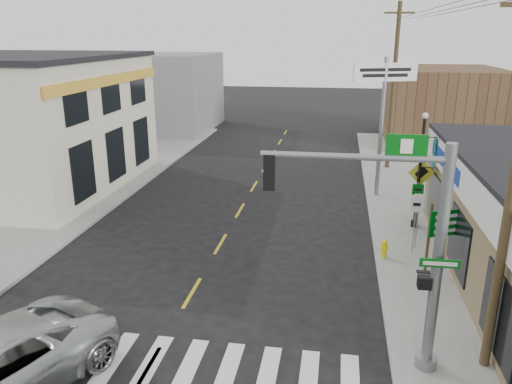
% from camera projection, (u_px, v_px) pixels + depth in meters
% --- Properties ---
extents(ground, '(140.00, 140.00, 0.00)m').
position_uv_depth(ground, '(146.00, 371.00, 12.38)').
color(ground, black).
rests_on(ground, ground).
extents(sidewalk_right, '(6.00, 38.00, 0.13)m').
position_uv_depth(sidewalk_right, '(434.00, 213.00, 23.17)').
color(sidewalk_right, gray).
rests_on(sidewalk_right, ground).
extents(sidewalk_left, '(6.00, 38.00, 0.13)m').
position_uv_depth(sidewalk_left, '(74.00, 193.00, 25.99)').
color(sidewalk_left, gray).
rests_on(sidewalk_left, ground).
extents(center_line, '(0.12, 56.00, 0.01)m').
position_uv_depth(center_line, '(220.00, 244.00, 19.89)').
color(center_line, gold).
rests_on(center_line, ground).
extents(crosswalk, '(11.00, 2.20, 0.01)m').
position_uv_depth(crosswalk, '(152.00, 361.00, 12.75)').
color(crosswalk, silver).
rests_on(crosswalk, ground).
extents(left_building, '(12.00, 12.00, 6.80)m').
position_uv_depth(left_building, '(7.00, 124.00, 26.54)').
color(left_building, beige).
rests_on(left_building, ground).
extents(bldg_distant_right, '(8.00, 10.00, 5.60)m').
position_uv_depth(bldg_distant_right, '(440.00, 106.00, 37.86)').
color(bldg_distant_right, brown).
rests_on(bldg_distant_right, ground).
extents(bldg_distant_left, '(9.00, 10.00, 6.40)m').
position_uv_depth(bldg_distant_left, '(160.00, 92.00, 43.21)').
color(bldg_distant_left, gray).
rests_on(bldg_distant_left, ground).
extents(traffic_signal_pole, '(4.58, 0.37, 5.80)m').
position_uv_depth(traffic_signal_pole, '(409.00, 235.00, 11.42)').
color(traffic_signal_pole, gray).
rests_on(traffic_signal_pole, sidewalk_right).
extents(guide_sign, '(1.44, 0.13, 2.52)m').
position_uv_depth(guide_sign, '(448.00, 229.00, 16.63)').
color(guide_sign, '#4B3C23').
rests_on(guide_sign, sidewalk_right).
extents(fire_hydrant, '(0.22, 0.22, 0.72)m').
position_uv_depth(fire_hydrant, '(384.00, 248.00, 18.26)').
color(fire_hydrant, yellow).
rests_on(fire_hydrant, sidewalk_right).
extents(ped_crossing_sign, '(1.13, 0.08, 2.90)m').
position_uv_depth(ped_crossing_sign, '(421.00, 181.00, 20.94)').
color(ped_crossing_sign, gray).
rests_on(ped_crossing_sign, sidewalk_right).
extents(lamp_post, '(0.63, 0.50, 4.88)m').
position_uv_depth(lamp_post, '(422.00, 162.00, 20.46)').
color(lamp_post, black).
rests_on(lamp_post, sidewalk_right).
extents(dance_center_sign, '(3.23, 0.20, 6.86)m').
position_uv_depth(dance_center_sign, '(384.00, 93.00, 24.00)').
color(dance_center_sign, gray).
rests_on(dance_center_sign, sidewalk_right).
extents(shrub_front, '(1.21, 1.21, 0.91)m').
position_uv_depth(shrub_front, '(511.00, 294.00, 14.91)').
color(shrub_front, '#203D19').
rests_on(shrub_front, sidewalk_right).
extents(shrub_back, '(1.13, 1.13, 0.85)m').
position_uv_depth(shrub_back, '(479.00, 259.00, 17.27)').
color(shrub_back, black).
rests_on(shrub_back, sidewalk_right).
extents(utility_pole_far, '(1.68, 0.25, 9.64)m').
position_uv_depth(utility_pole_far, '(393.00, 86.00, 29.36)').
color(utility_pole_far, '#492F23').
rests_on(utility_pole_far, sidewalk_right).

